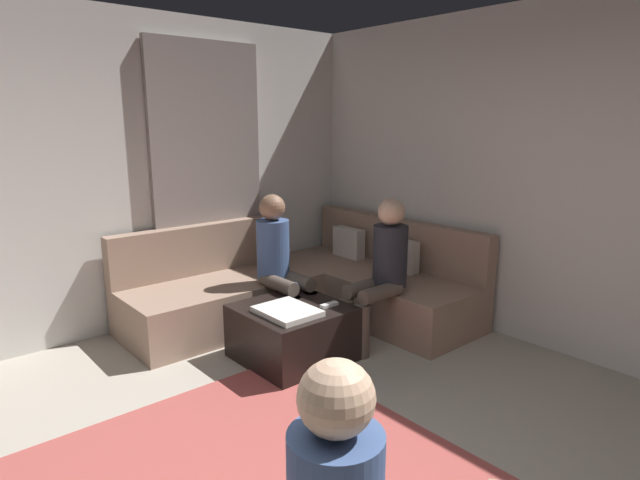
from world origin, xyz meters
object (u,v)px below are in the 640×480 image
at_px(sectional_couch, 309,287).
at_px(ottoman, 292,332).
at_px(game_remote, 329,305).
at_px(person_on_couch_side, 280,259).
at_px(coffee_mug, 293,289).
at_px(person_on_couch_back, 382,266).

xyz_separation_m(sectional_couch, ottoman, (0.61, -0.67, -0.07)).
height_order(game_remote, person_on_couch_side, person_on_couch_side).
distance_m(sectional_couch, person_on_couch_side, 0.59).
bearing_deg(ottoman, sectional_couch, 132.50).
height_order(ottoman, coffee_mug, coffee_mug).
bearing_deg(sectional_couch, coffee_mug, -51.22).
bearing_deg(ottoman, person_on_couch_side, 153.17).
height_order(ottoman, game_remote, game_remote).
height_order(sectional_couch, person_on_couch_side, person_on_couch_side).
xyz_separation_m(sectional_couch, person_on_couch_back, (0.86, 0.06, 0.38)).
distance_m(ottoman, person_on_couch_back, 0.89).
distance_m(sectional_couch, coffee_mug, 0.65).
height_order(ottoman, person_on_couch_side, person_on_couch_side).
distance_m(sectional_couch, person_on_couch_back, 0.94).
bearing_deg(game_remote, person_on_couch_side, 178.63).
distance_m(coffee_mug, game_remote, 0.40).
relative_size(ottoman, person_on_couch_side, 0.63).
bearing_deg(coffee_mug, person_on_couch_back, 49.34).
relative_size(sectional_couch, person_on_couch_back, 2.12).
distance_m(ottoman, game_remote, 0.36).
relative_size(person_on_couch_back, person_on_couch_side, 1.00).
height_order(coffee_mug, person_on_couch_side, person_on_couch_side).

